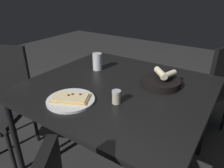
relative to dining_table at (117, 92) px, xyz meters
name	(u,v)px	position (x,y,z in m)	size (l,w,h in m)	color
ground	(116,164)	(0.00, 0.00, -0.67)	(8.00, 8.00, 0.00)	#2D2D2D
dining_table	(117,92)	(0.00, 0.00, 0.00)	(1.18, 1.10, 0.72)	black
pizza_plate	(71,99)	(-0.11, -0.33, 0.06)	(0.28, 0.28, 0.04)	silver
bread_basket	(161,82)	(0.24, 0.16, 0.08)	(0.26, 0.26, 0.11)	black
beer_glass	(97,63)	(-0.29, 0.16, 0.11)	(0.07, 0.07, 0.13)	silver
pepper_shaker	(116,98)	(0.12, -0.20, 0.09)	(0.05, 0.05, 0.08)	#BFB299
chair_near	(210,85)	(0.47, 0.84, -0.15)	(0.58, 0.58, 0.91)	#2D2D2D
chair_far	(1,96)	(-0.90, -0.34, -0.15)	(0.59, 0.59, 0.91)	black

